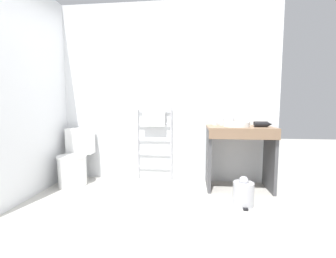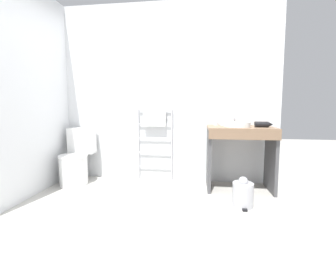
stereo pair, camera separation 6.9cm
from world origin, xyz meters
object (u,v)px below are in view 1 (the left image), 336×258
sink_basin (236,124)px  cup_near_edge (222,122)px  hair_dryer (262,124)px  cup_near_wall (215,122)px  toilet (75,161)px  towel_radiator (154,128)px  trash_bin (243,193)px

sink_basin → cup_near_edge: bearing=131.8°
sink_basin → cup_near_edge: 0.25m
hair_dryer → cup_near_wall: bearing=156.4°
sink_basin → toilet: bearing=-179.5°
sink_basin → cup_near_edge: cup_near_edge is taller
sink_basin → hair_dryer: hair_dryer is taller
towel_radiator → sink_basin: towel_radiator is taller
toilet → cup_near_wall: cup_near_wall is taller
cup_near_wall → hair_dryer: bearing=-23.6°
towel_radiator → cup_near_wall: 0.89m
cup_near_edge → hair_dryer: size_ratio=0.43×
toilet → sink_basin: bearing=0.5°
toilet → hair_dryer: hair_dryer is taller
hair_dryer → trash_bin: 0.94m
sink_basin → cup_near_wall: size_ratio=3.42×
toilet → cup_near_edge: 2.17m
toilet → towel_radiator: size_ratio=0.72×
toilet → towel_radiator: towel_radiator is taller
cup_near_edge → sink_basin: bearing=-48.2°
hair_dryer → towel_radiator: bearing=169.0°
towel_radiator → sink_basin: 1.17m
towel_radiator → cup_near_edge: 0.98m
toilet → sink_basin: (2.25, 0.02, 0.55)m
towel_radiator → trash_bin: bearing=-33.7°
cup_near_edge → hair_dryer: 0.52m
toilet → towel_radiator: bearing=13.8°
cup_near_edge → toilet: bearing=-174.4°
towel_radiator → hair_dryer: bearing=-11.0°
cup_near_wall → hair_dryer: size_ratio=0.45×
towel_radiator → sink_basin: bearing=-12.5°
towel_radiator → trash_bin: (1.14, -0.76, -0.65)m
cup_near_edge → hair_dryer: cup_near_edge is taller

